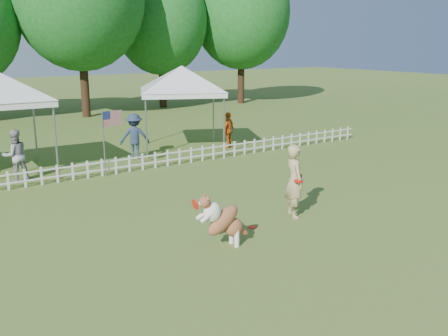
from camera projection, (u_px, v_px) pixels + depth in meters
name	position (u px, v px, depth m)	size (l,w,h in m)	color
ground	(257.00, 231.00, 12.03)	(120.00, 120.00, 0.00)	#3D5F1E
picket_fence	(136.00, 163.00, 17.59)	(22.00, 0.08, 0.60)	silver
handler	(294.00, 181.00, 12.83)	(0.70, 0.46, 1.92)	tan
dog	(224.00, 220.00, 10.93)	(1.24, 0.41, 1.28)	brown
frisbee_on_turf	(252.00, 227.00, 12.27)	(0.21, 0.21, 0.02)	red
canopy_tent_right	(182.00, 109.00, 20.89)	(3.31, 3.31, 3.43)	silver
flag_pole	(104.00, 144.00, 16.66)	(0.86, 0.09, 2.25)	gray
spectator_a	(15.00, 155.00, 16.23)	(0.83, 0.64, 1.70)	#949499
spectator_b	(135.00, 136.00, 19.35)	(1.14, 0.65, 1.76)	#22314A
spectator_c	(228.00, 130.00, 21.40)	(0.91, 0.38, 1.55)	#C05616
tree_center_right	(80.00, 9.00, 29.02)	(7.60, 7.60, 12.60)	#17531B
tree_right	(161.00, 31.00, 33.74)	(6.20, 6.20, 10.40)	#17531B
tree_far_right	(241.00, 24.00, 36.05)	(7.00, 7.00, 11.40)	#17531B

